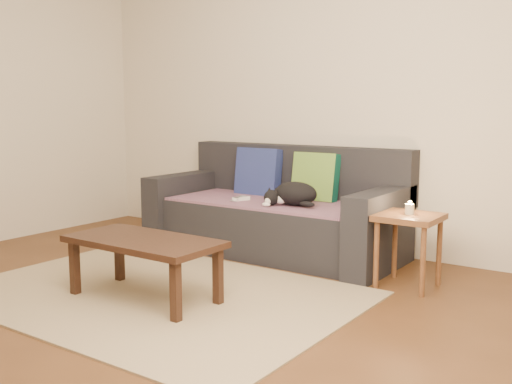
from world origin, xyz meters
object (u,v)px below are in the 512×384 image
wii_remote_a (239,199)px  wii_remote_b (241,199)px  sofa (277,215)px  side_table (409,227)px  coffee_table (144,246)px  cat (293,194)px

wii_remote_a → wii_remote_b: 0.02m
sofa → side_table: sofa is taller
sofa → wii_remote_a: size_ratio=14.00×
sofa → coffee_table: (0.02, -1.54, 0.04)m
cat → wii_remote_a: (-0.49, -0.04, -0.07)m
side_table → sofa: bearing=165.6°
sofa → coffee_table: bearing=-89.3°
side_table → coffee_table: bearing=-135.5°
wii_remote_b → wii_remote_a: bearing=125.8°
wii_remote_b → cat: bearing=-60.0°
coffee_table → cat: bearing=79.7°
sofa → cat: sofa is taller
wii_remote_a → sofa: bearing=-54.4°
side_table → coffee_table: (-1.24, -1.22, -0.06)m
wii_remote_b → side_table: size_ratio=0.30×
wii_remote_a → wii_remote_b: (0.02, 0.00, 0.00)m
wii_remote_a → coffee_table: bearing=-177.7°
side_table → wii_remote_b: bearing=175.8°
sofa → coffee_table: 1.54m
cat → wii_remote_b: bearing=179.1°
sofa → wii_remote_b: sofa is taller
sofa → wii_remote_a: sofa is taller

